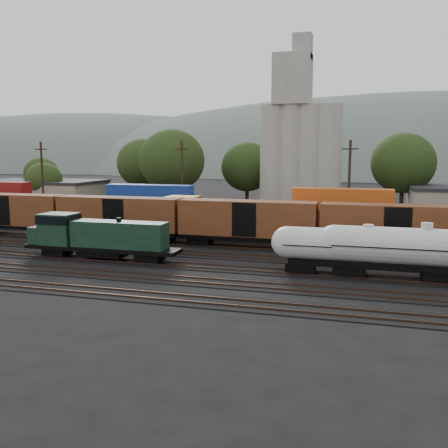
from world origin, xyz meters
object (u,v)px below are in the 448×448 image
(green_locomotive, at_px, (94,236))
(orange_locomotive, at_px, (219,216))
(grain_silo, at_px, (299,147))
(tank_car_a, at_px, (368,248))

(green_locomotive, height_order, orange_locomotive, orange_locomotive)
(green_locomotive, relative_size, grain_silo, 0.54)
(green_locomotive, distance_m, orange_locomotive, 17.08)
(tank_car_a, bearing_deg, grain_silo, 105.49)
(grain_silo, bearing_deg, green_locomotive, -109.03)
(green_locomotive, xyz_separation_m, grain_silo, (14.14, 41.00, 8.88))
(green_locomotive, xyz_separation_m, tank_car_a, (25.50, 0.00, 0.14))
(green_locomotive, bearing_deg, tank_car_a, 0.00)
(green_locomotive, height_order, grain_silo, grain_silo)
(green_locomotive, relative_size, orange_locomotive, 0.83)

